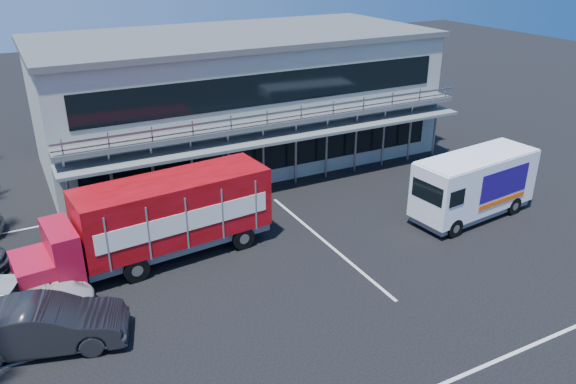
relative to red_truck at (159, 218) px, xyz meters
name	(u,v)px	position (x,y,z in m)	size (l,w,h in m)	color
ground	(321,288)	(4.69, -4.94, -1.86)	(120.00, 120.00, 0.00)	black
building	(237,96)	(7.69, 10.00, 1.79)	(22.40, 12.00, 7.30)	#A4A799
red_truck	(159,218)	(0.00, 0.00, 0.00)	(10.24, 3.30, 3.39)	#AA0D27
white_van	(474,185)	(14.11, -2.94, -0.23)	(6.50, 2.81, 3.08)	white
parked_car_b	(45,325)	(-4.81, -3.74, -1.03)	(1.76, 5.05, 1.66)	black
parked_car_c	(13,301)	(-5.64, -1.61, -1.13)	(2.44, 5.29, 1.47)	silver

